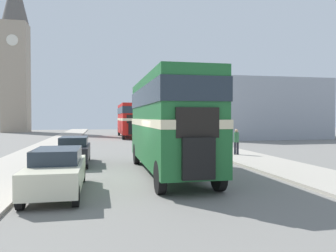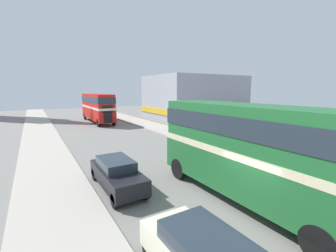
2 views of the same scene
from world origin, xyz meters
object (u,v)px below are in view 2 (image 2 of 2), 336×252
double_decker_bus (245,145)px  pedestrian_walking (235,139)px  bus_distant (97,106)px  car_parked_mid (117,174)px

double_decker_bus → pedestrian_walking: 8.53m
bus_distant → pedestrian_walking: 23.47m
car_parked_mid → pedestrian_walking: size_ratio=2.59×
bus_distant → pedestrian_walking: bus_distant is taller
double_decker_bus → bus_distant: (0.68, 28.75, -0.01)m
bus_distant → pedestrian_walking: bearing=-77.0°
double_decker_bus → pedestrian_walking: bearing=44.9°
pedestrian_walking → double_decker_bus: bearing=-135.1°
bus_distant → car_parked_mid: size_ratio=2.50×
bus_distant → car_parked_mid: bus_distant is taller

